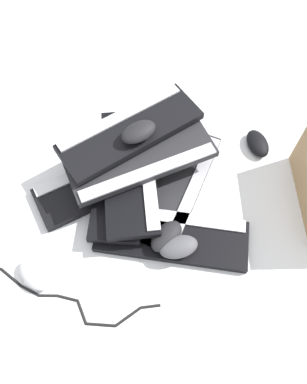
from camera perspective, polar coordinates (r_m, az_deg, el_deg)
ground_plane at (r=1.16m, az=-1.67°, el=-1.07°), size 3.20×3.20×0.00m
keyboard_0 at (r=1.10m, az=2.81°, el=-6.66°), size 0.27×0.46×0.03m
keyboard_1 at (r=1.17m, az=3.60°, el=0.91°), size 0.45×0.36×0.03m
keyboard_2 at (r=1.19m, az=-7.42°, el=1.80°), size 0.29×0.46×0.03m
keyboard_3 at (r=1.16m, az=-4.68°, el=2.50°), size 0.46×0.24×0.03m
keyboard_4 at (r=1.13m, az=-3.63°, el=3.39°), size 0.45×0.17×0.03m
keyboard_5 at (r=1.11m, az=-1.77°, el=4.89°), size 0.26×0.46×0.03m
keyboard_6 at (r=1.14m, az=-3.62°, el=9.30°), size 0.32×0.46×0.03m
mouse_0 at (r=1.09m, az=-2.29°, el=9.15°), size 0.11×0.13×0.04m
mouse_1 at (r=1.06m, az=1.99°, el=-6.75°), size 0.12×0.13×0.04m
mouse_2 at (r=1.10m, az=-17.69°, el=-11.84°), size 0.13×0.12×0.04m
mouse_3 at (r=1.05m, az=3.83°, el=-8.34°), size 0.08×0.12×0.04m
mouse_4 at (r=1.30m, az=15.57°, el=7.14°), size 0.12×0.08×0.04m
cable_0 at (r=1.09m, az=-14.95°, el=-14.87°), size 0.27×0.55×0.01m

